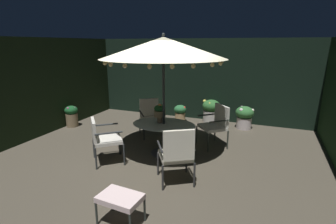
{
  "coord_description": "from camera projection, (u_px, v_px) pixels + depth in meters",
  "views": [
    {
      "loc": [
        2.14,
        -4.69,
        2.44
      ],
      "look_at": [
        0.02,
        0.61,
        0.92
      ],
      "focal_mm": 27.56,
      "sensor_mm": 36.0,
      "label": 1
    }
  ],
  "objects": [
    {
      "name": "patio_chair_southeast",
      "position": [
        216.0,
        123.0,
        6.21
      ],
      "size": [
        0.82,
        0.82,
        1.01
      ],
      "color": "#2B322B",
      "rests_on": "ground_plane"
    },
    {
      "name": "potted_plant_back_left",
      "position": [
        211.0,
        110.0,
        8.15
      ],
      "size": [
        0.56,
        0.56,
        0.73
      ],
      "color": "beige",
      "rests_on": "ground_plane"
    },
    {
      "name": "patio_dining_table",
      "position": [
        164.0,
        131.0,
        5.77
      ],
      "size": [
        1.44,
        1.06,
        0.71
      ],
      "color": "#2D2A30",
      "rests_on": "ground_plane"
    },
    {
      "name": "patio_umbrella",
      "position": [
        163.0,
        48.0,
        5.31
      ],
      "size": [
        2.65,
        2.65,
        2.65
      ],
      "color": "#2A2E2F",
      "rests_on": "ground_plane"
    },
    {
      "name": "centerpiece_planter",
      "position": [
        160.0,
        112.0,
        5.75
      ],
      "size": [
        0.26,
        0.26,
        0.43
      ],
      "color": "#81654E",
      "rests_on": "patio_dining_table"
    },
    {
      "name": "potted_plant_back_center",
      "position": [
        180.0,
        112.0,
        8.25
      ],
      "size": [
        0.39,
        0.39,
        0.54
      ],
      "color": "tan",
      "rests_on": "ground_plane"
    },
    {
      "name": "patio_chair_northeast",
      "position": [
        103.0,
        137.0,
        5.33
      ],
      "size": [
        0.84,
        0.84,
        0.95
      ],
      "color": "#292E30",
      "rests_on": "ground_plane"
    },
    {
      "name": "potted_plant_left_near",
      "position": [
        72.0,
        115.0,
        7.76
      ],
      "size": [
        0.38,
        0.38,
        0.64
      ],
      "color": "#7B684B",
      "rests_on": "ground_plane"
    },
    {
      "name": "ground_plane",
      "position": [
        157.0,
        160.0,
        5.6
      ],
      "size": [
        7.63,
        7.39,
        0.02
      ],
      "primitive_type": "cube",
      "color": "#4A4337"
    },
    {
      "name": "potted_plant_right_near",
      "position": [
        244.0,
        116.0,
        7.56
      ],
      "size": [
        0.53,
        0.53,
        0.67
      ],
      "color": "beige",
      "rests_on": "ground_plane"
    },
    {
      "name": "patio_chair_east",
      "position": [
        177.0,
        152.0,
        4.47
      ],
      "size": [
        0.8,
        0.8,
        1.06
      ],
      "color": "#2B2C2D",
      "rests_on": "ground_plane"
    },
    {
      "name": "ottoman_footrest",
      "position": [
        120.0,
        199.0,
        3.53
      ],
      "size": [
        0.61,
        0.44,
        0.43
      ],
      "color": "#2B312D",
      "rests_on": "ground_plane"
    },
    {
      "name": "hedge_backdrop_left",
      "position": [
        25.0,
        90.0,
        6.58
      ],
      "size": [
        0.3,
        7.39,
        2.6
      ],
      "primitive_type": "cube",
      "color": "black",
      "rests_on": "ground_plane"
    },
    {
      "name": "hedge_backdrop_rear",
      "position": [
        201.0,
        79.0,
        8.45
      ],
      "size": [
        7.63,
        0.3,
        2.6
      ],
      "primitive_type": "cube",
      "color": "black",
      "rests_on": "ground_plane"
    },
    {
      "name": "patio_chair_north",
      "position": [
        151.0,
        115.0,
        7.02
      ],
      "size": [
        0.83,
        0.84,
        0.97
      ],
      "color": "#2E2C2D",
      "rests_on": "ground_plane"
    }
  ]
}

